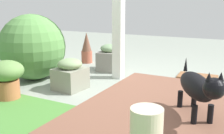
{
  "coord_description": "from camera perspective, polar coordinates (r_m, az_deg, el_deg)",
  "views": [
    {
      "loc": [
        -1.57,
        3.29,
        1.13
      ],
      "look_at": [
        0.15,
        0.04,
        0.25
      ],
      "focal_mm": 42.17,
      "sensor_mm": 36.0,
      "label": 1
    }
  ],
  "objects": [
    {
      "name": "brick_path",
      "position": [
        3.04,
        11.81,
        -8.46
      ],
      "size": [
        1.8,
        2.4,
        0.02
      ],
      "primitive_type": "cube",
      "color": "brown",
      "rests_on": "ground"
    },
    {
      "name": "round_shrub",
      "position": [
        4.17,
        -16.85,
        4.15
      ],
      "size": [
        0.99,
        0.99,
        0.99
      ],
      "primitive_type": "sphere",
      "color": "#528644",
      "rests_on": "ground"
    },
    {
      "name": "terracotta_pot_broad",
      "position": [
        3.43,
        -21.87,
        -1.87
      ],
      "size": [
        0.42,
        0.42,
        0.47
      ],
      "color": "#B0673E",
      "rests_on": "ground"
    },
    {
      "name": "stone_planter_mid",
      "position": [
        3.59,
        -9.06,
        -1.65
      ],
      "size": [
        0.4,
        0.42,
        0.43
      ],
      "color": "gray",
      "rests_on": "ground"
    },
    {
      "name": "stone_planter_nearest",
      "position": [
        4.57,
        -0.44,
        1.98
      ],
      "size": [
        0.41,
        0.45,
        0.46
      ],
      "color": "gray",
      "rests_on": "ground"
    },
    {
      "name": "terracotta_pot_spiky",
      "position": [
        5.19,
        -5.52,
        4.04
      ],
      "size": [
        0.21,
        0.21,
        0.6
      ],
      "color": "#A2523D",
      "rests_on": "ground"
    },
    {
      "name": "doormat",
      "position": [
        4.37,
        18.06,
        -2.0
      ],
      "size": [
        0.61,
        0.41,
        0.03
      ],
      "primitive_type": "cube",
      "rotation": [
        0.0,
        0.0,
        0.05
      ],
      "color": "brown",
      "rests_on": "ground"
    },
    {
      "name": "ground_plane",
      "position": [
        3.81,
        2.23,
        -3.77
      ],
      "size": [
        12.0,
        12.0,
        0.0
      ],
      "primitive_type": "plane",
      "color": "gray"
    },
    {
      "name": "dog",
      "position": [
        2.73,
        18.14,
        -4.16
      ],
      "size": [
        0.58,
        0.78,
        0.57
      ],
      "color": "black",
      "rests_on": "ground"
    },
    {
      "name": "ceramic_urn",
      "position": [
        2.01,
        7.43,
        -14.2
      ],
      "size": [
        0.24,
        0.24,
        0.4
      ],
      "primitive_type": "cylinder",
      "color": "beige",
      "rests_on": "ground"
    }
  ]
}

